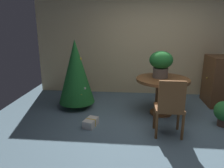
% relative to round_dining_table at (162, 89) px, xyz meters
% --- Properties ---
extents(ground_plane, '(6.60, 6.60, 0.00)m').
position_rel_round_dining_table_xyz_m(ground_plane, '(-0.08, -0.81, -0.53)').
color(ground_plane, slate).
extents(back_wall_panel, '(6.00, 0.10, 2.60)m').
position_rel_round_dining_table_xyz_m(back_wall_panel, '(-0.08, 1.39, 0.77)').
color(back_wall_panel, beige).
rests_on(back_wall_panel, ground_plane).
extents(round_dining_table, '(1.04, 1.04, 0.74)m').
position_rel_round_dining_table_xyz_m(round_dining_table, '(0.00, 0.00, 0.00)').
color(round_dining_table, brown).
rests_on(round_dining_table, ground_plane).
extents(flower_vase, '(0.46, 0.46, 0.53)m').
position_rel_round_dining_table_xyz_m(flower_vase, '(-0.05, 0.07, 0.52)').
color(flower_vase, '#665B51').
rests_on(flower_vase, round_dining_table).
extents(wooden_chair_near, '(0.45, 0.39, 0.96)m').
position_rel_round_dining_table_xyz_m(wooden_chair_near, '(0.00, -0.92, 0.01)').
color(wooden_chair_near, brown).
rests_on(wooden_chair_near, ground_plane).
extents(holiday_tree, '(0.77, 0.77, 1.47)m').
position_rel_round_dining_table_xyz_m(holiday_tree, '(-1.80, 0.19, 0.27)').
color(holiday_tree, brown).
rests_on(holiday_tree, ground_plane).
extents(gift_box_cream, '(0.27, 0.35, 0.14)m').
position_rel_round_dining_table_xyz_m(gift_box_cream, '(-1.32, -0.69, -0.46)').
color(gift_box_cream, silver).
rests_on(gift_box_cream, ground_plane).
extents(wooden_cabinet, '(0.50, 0.75, 1.10)m').
position_rel_round_dining_table_xyz_m(wooden_cabinet, '(1.32, 0.70, 0.02)').
color(wooden_cabinet, brown).
rests_on(wooden_cabinet, ground_plane).
extents(potted_plant, '(0.36, 0.36, 0.46)m').
position_rel_round_dining_table_xyz_m(potted_plant, '(1.05, -0.45, -0.27)').
color(potted_plant, '#4C382D').
rests_on(potted_plant, ground_plane).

